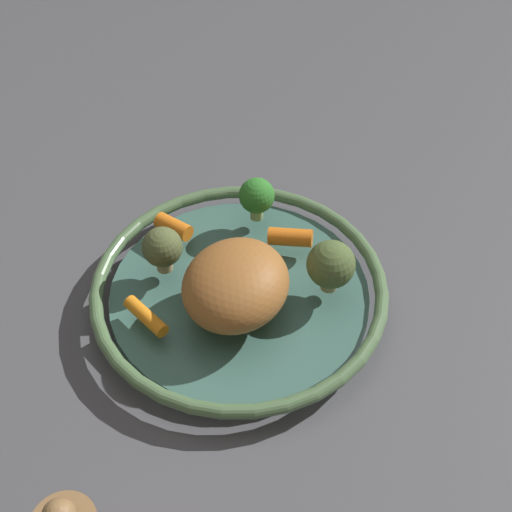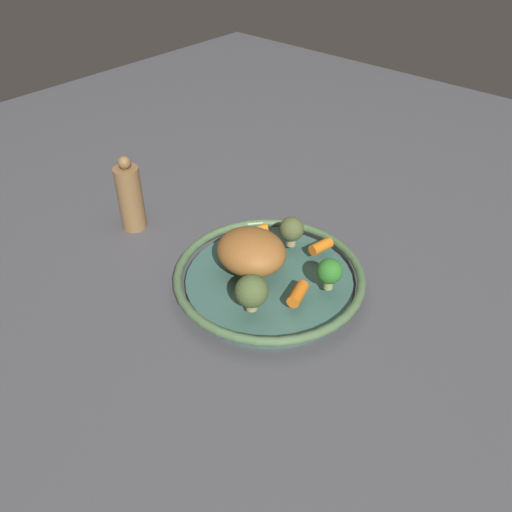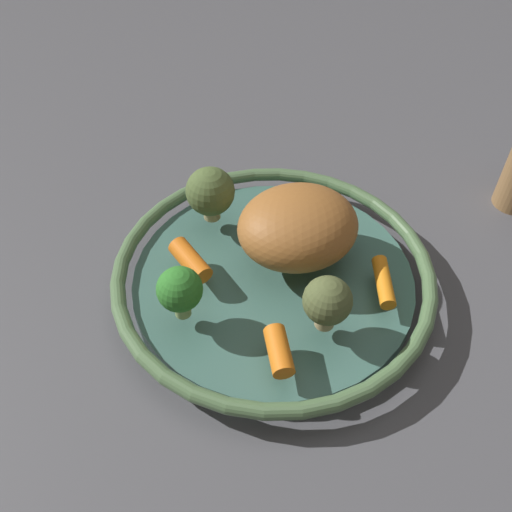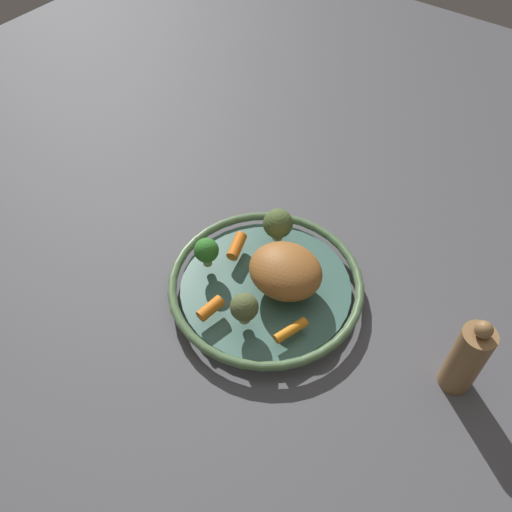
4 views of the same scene
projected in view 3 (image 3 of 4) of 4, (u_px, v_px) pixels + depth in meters
The scene contains 9 objects.
ground_plane at pixel (273, 289), 0.61m from camera, with size 2.46×2.46×0.00m, color #4C4C51.
serving_bowl at pixel (273, 277), 0.60m from camera, with size 0.35×0.35×0.04m.
roast_chicken_piece at pixel (298, 226), 0.57m from camera, with size 0.13×0.11×0.07m, color #9D5F2B.
baby_carrot_back at pixel (190, 260), 0.57m from camera, with size 0.02×0.02×0.05m, color orange.
baby_carrot_left at pixel (279, 351), 0.50m from camera, with size 0.02×0.02×0.05m, color orange.
baby_carrot_center at pixel (384, 282), 0.56m from camera, with size 0.02×0.02×0.06m, color orange.
broccoli_floret_edge at pixel (180, 290), 0.51m from camera, with size 0.04×0.04×0.06m.
broccoli_floret_mid at pixel (327, 302), 0.51m from camera, with size 0.05×0.05×0.06m.
broccoli_floret_small at pixel (210, 192), 0.61m from camera, with size 0.06×0.06×0.07m.
Camera 3 is at (-0.37, 0.14, 0.47)m, focal length 38.56 mm.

